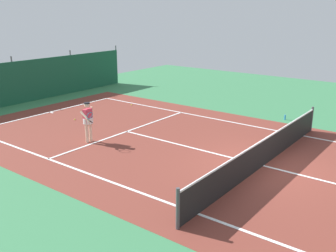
{
  "coord_description": "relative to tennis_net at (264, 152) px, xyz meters",
  "views": [
    {
      "loc": [
        -11.8,
        -4.88,
        5.17
      ],
      "look_at": [
        -0.58,
        3.68,
        0.9
      ],
      "focal_mm": 41.34,
      "sensor_mm": 36.0,
      "label": 1
    }
  ],
  "objects": [
    {
      "name": "tennis_ball_by_sideline",
      "position": [
        3.73,
        9.55,
        -0.48
      ],
      "size": [
        0.07,
        0.07,
        0.07
      ],
      "primitive_type": "sphere",
      "color": "#CCDB33",
      "rests_on": "ground"
    },
    {
      "name": "water_bottle",
      "position": [
        6.1,
        1.58,
        -0.39
      ],
      "size": [
        0.08,
        0.08,
        0.24
      ],
      "primitive_type": "cylinder",
      "color": "#338CD8",
      "rests_on": "ground"
    },
    {
      "name": "tennis_player",
      "position": [
        -1.93,
        6.67,
        0.45
      ],
      "size": [
        0.69,
        0.77,
        1.64
      ],
      "rotation": [
        0.0,
        0.0,
        3.18
      ],
      "color": "beige",
      "rests_on": "ground"
    },
    {
      "name": "tennis_net",
      "position": [
        0.0,
        0.0,
        0.0
      ],
      "size": [
        10.12,
        0.1,
        1.1
      ],
      "color": "black",
      "rests_on": "ground"
    },
    {
      "name": "court_surface",
      "position": [
        0.0,
        0.0,
        -0.51
      ],
      "size": [
        11.02,
        26.6,
        0.01
      ],
      "color": "brown",
      "rests_on": "ground"
    },
    {
      "name": "tennis_ball_midcourt",
      "position": [
        0.51,
        9.69,
        -0.48
      ],
      "size": [
        0.07,
        0.07,
        0.07
      ],
      "primitive_type": "sphere",
      "color": "#CCDB33",
      "rests_on": "ground"
    },
    {
      "name": "tennis_ball_near_player",
      "position": [
        -0.18,
        9.68,
        -0.48
      ],
      "size": [
        0.07,
        0.07,
        0.07
      ],
      "primitive_type": "sphere",
      "color": "#CCDB33",
      "rests_on": "ground"
    },
    {
      "name": "back_fence",
      "position": [
        -0.0,
        15.41,
        0.16
      ],
      "size": [
        16.3,
        0.98,
        2.7
      ],
      "color": "#195138",
      "rests_on": "ground"
    },
    {
      "name": "ground_plane",
      "position": [
        0.0,
        0.0,
        -0.51
      ],
      "size": [
        36.0,
        36.0,
        0.0
      ],
      "primitive_type": "plane",
      "color": "#387A4C"
    }
  ]
}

